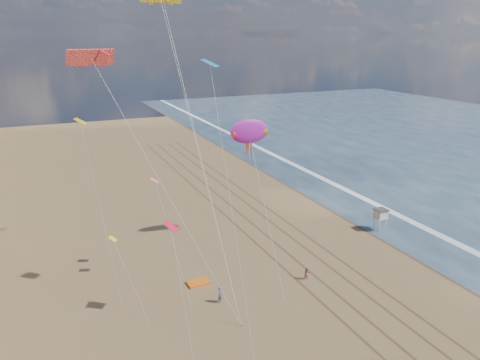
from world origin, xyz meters
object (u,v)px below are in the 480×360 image
object	(u,v)px
grounded_kite	(198,283)
kite_flyer_b	(307,274)
lifeguard_stand	(381,214)
show_kite	(249,132)
kite_flyer_a	(220,295)

from	to	relation	value
grounded_kite	kite_flyer_b	distance (m)	12.30
lifeguard_stand	show_kite	world-z (taller)	show_kite
lifeguard_stand	kite_flyer_a	bearing A→B (deg)	-163.12
grounded_kite	lifeguard_stand	bearing A→B (deg)	3.90
grounded_kite	kite_flyer_a	world-z (taller)	kite_flyer_a
show_kite	kite_flyer_a	xyz separation A→B (m)	(-9.83, -14.26, -13.63)
lifeguard_stand	grounded_kite	world-z (taller)	lifeguard_stand
grounded_kite	kite_flyer_b	xyz separation A→B (m)	(11.59, -4.05, 0.60)
show_kite	kite_flyer_a	size ratio (longest dim) A/B	12.10
show_kite	kite_flyer_a	distance (m)	22.05
lifeguard_stand	grounded_kite	bearing A→B (deg)	-172.32
show_kite	lifeguard_stand	bearing A→B (deg)	-18.48
grounded_kite	show_kite	bearing A→B (deg)	38.47
show_kite	kite_flyer_a	world-z (taller)	show_kite
kite_flyer_a	kite_flyer_b	xyz separation A→B (m)	(10.70, 0.46, -0.16)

